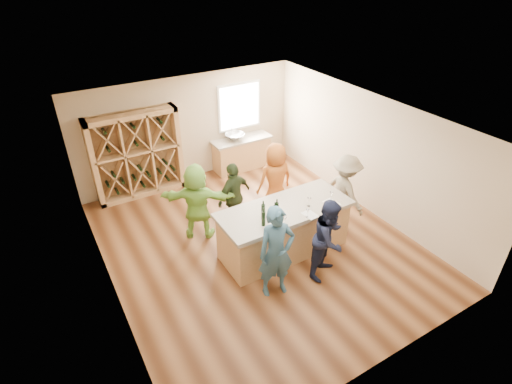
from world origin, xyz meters
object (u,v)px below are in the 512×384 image
wine_rack (137,155)px  person_server (345,192)px  tasting_counter_base (284,231)px  person_far_right (275,180)px  wine_bottle_b (263,219)px  person_far_left (197,202)px  wine_bottle_d (275,213)px  sink (235,137)px  wine_bottle_c (263,212)px  person_near_right (329,239)px  wine_bottle_e (277,209)px  person_near_left (276,252)px  person_far_mid (234,196)px

wine_rack → person_server: size_ratio=1.27×
tasting_counter_base → person_far_right: (0.62, 1.30, 0.39)m
person_far_right → wine_rack: bearing=-42.1°
tasting_counter_base → wine_bottle_b: (-0.67, -0.28, 0.73)m
person_far_left → person_far_right: bearing=-152.0°
wine_rack → wine_bottle_d: wine_rack is taller
wine_bottle_b → person_server: bearing=9.4°
tasting_counter_base → person_server: bearing=3.8°
wine_bottle_d → person_far_right: (1.01, 1.53, -0.34)m
wine_bottle_b → person_far_left: (-0.62, 1.68, -0.36)m
sink → person_server: 3.69m
person_far_right → wine_bottle_c: bearing=52.6°
wine_rack → wine_bottle_c: size_ratio=6.89×
wine_bottle_c → person_near_right: (0.92, -0.88, -0.41)m
wine_rack → person_far_left: wine_rack is taller
sink → wine_bottle_e: size_ratio=1.81×
wine_rack → person_near_left: size_ratio=1.20×
person_near_left → tasting_counter_base: bearing=60.1°
sink → person_near_left: person_near_left is taller
person_near_right → wine_bottle_d: bearing=109.6°
tasting_counter_base → person_near_left: size_ratio=1.42×
tasting_counter_base → person_server: size_ratio=1.50×
wine_bottle_d → person_far_left: 1.90m
person_near_right → person_server: (1.33, 1.09, 0.04)m
sink → wine_bottle_c: 4.07m
sink → person_far_right: person_far_right is taller
person_server → person_far_right: 1.60m
wine_bottle_e → person_server: 2.03m
wine_bottle_e → person_near_left: size_ratio=0.16×
tasting_counter_base → person_far_right: bearing=64.5°
tasting_counter_base → wine_bottle_e: wine_bottle_e is taller
wine_rack → wine_bottle_c: 4.08m
sink → person_near_left: size_ratio=0.30×
wine_bottle_d → person_far_mid: person_far_mid is taller
person_far_right → sink: bearing=-92.5°
tasting_counter_base → wine_bottle_e: 0.80m
tasting_counter_base → person_near_right: (0.35, -0.98, 0.33)m
tasting_counter_base → wine_bottle_c: bearing=-169.9°
tasting_counter_base → wine_bottle_e: (-0.30, -0.15, 0.73)m
tasting_counter_base → wine_bottle_c: (-0.57, -0.10, 0.74)m
person_far_mid → person_far_left: size_ratio=0.93×
person_near_right → person_far_right: (0.27, 2.28, 0.07)m
person_far_mid → person_far_right: 1.09m
wine_bottle_c → person_far_left: bearing=115.9°
wine_bottle_c → wine_bottle_e: 0.28m
person_near_right → sink: bearing=58.6°
tasting_counter_base → sink: bearing=77.1°
person_server → person_far_left: (-2.98, 1.28, 0.00)m
wine_rack → wine_bottle_d: (1.46, -4.01, 0.13)m
person_near_right → person_far_left: person_far_left is taller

